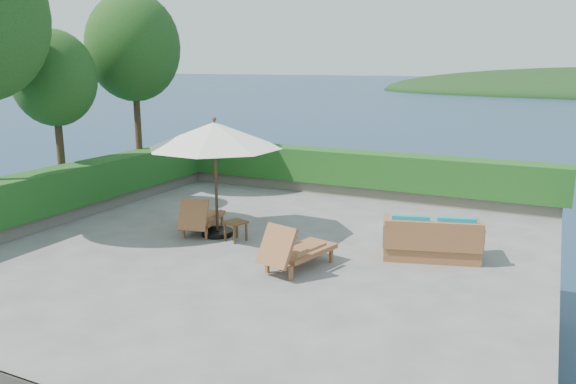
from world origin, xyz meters
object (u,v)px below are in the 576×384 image
at_px(lounge_left, 201,217).
at_px(wicker_loveseat, 431,241).
at_px(side_table, 235,225).
at_px(lounge_right, 295,249).
at_px(patio_umbrella, 215,136).

distance_m(lounge_left, wicker_loveseat, 5.32).
xyz_separation_m(side_table, wicker_loveseat, (4.24, 0.76, -0.01)).
bearing_deg(side_table, wicker_loveseat, 10.21).
height_order(lounge_left, side_table, lounge_left).
height_order(lounge_left, wicker_loveseat, wicker_loveseat).
distance_m(lounge_right, wicker_loveseat, 2.90).
bearing_deg(lounge_right, wicker_loveseat, 53.34).
bearing_deg(lounge_left, patio_umbrella, -12.13).
relative_size(patio_umbrella, lounge_right, 2.15).
relative_size(lounge_right, side_table, 3.28).
relative_size(side_table, wicker_loveseat, 0.26).
bearing_deg(patio_umbrella, lounge_left, -177.40).
relative_size(patio_umbrella, side_table, 7.04).
xyz_separation_m(patio_umbrella, wicker_loveseat, (4.85, 0.58, -1.96)).
xyz_separation_m(lounge_right, side_table, (-1.99, 1.06, -0.03)).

